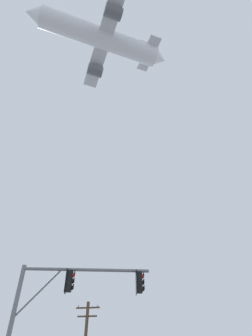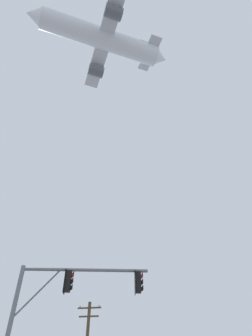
{
  "view_description": "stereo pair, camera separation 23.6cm",
  "coord_description": "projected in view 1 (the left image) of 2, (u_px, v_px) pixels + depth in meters",
  "views": [
    {
      "loc": [
        0.31,
        -3.64,
        1.77
      ],
      "look_at": [
        -2.13,
        13.79,
        15.81
      ],
      "focal_mm": 29.84,
      "sensor_mm": 36.0,
      "label": 1
    },
    {
      "loc": [
        0.54,
        -3.61,
        1.77
      ],
      "look_at": [
        -2.13,
        13.79,
        15.81
      ],
      "focal_mm": 29.84,
      "sensor_mm": 36.0,
      "label": 2
    }
  ],
  "objects": [
    {
      "name": "signal_pole_near",
      "position": [
        63.0,
        302.0,
        12.13
      ],
      "size": [
        5.84,
        1.35,
        6.34
      ],
      "color": "slate",
      "rests_on": "ground"
    },
    {
      "name": "airplane",
      "position": [
        100.0,
        38.0,
        53.22
      ],
      "size": [
        26.05,
        20.12,
        7.58
      ],
      "color": "white"
    }
  ]
}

